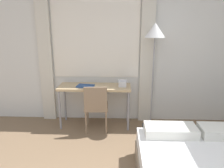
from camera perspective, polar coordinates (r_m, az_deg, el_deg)
wall_back_with_window at (r=4.04m, az=1.32°, el=8.90°), size 5.24×0.13×2.70m
desk at (r=3.91m, az=-4.53°, el=-1.49°), size 1.28×0.46×0.75m
desk_chair at (r=3.75m, az=-4.19°, el=-5.47°), size 0.42×0.42×0.83m
standing_lamp at (r=3.72m, az=11.06°, el=10.86°), size 0.33×0.33×1.84m
telephone at (r=3.85m, az=2.74°, el=0.20°), size 0.16×0.16×0.12m
book at (r=3.85m, az=-6.94°, el=-0.50°), size 0.31×0.24×0.02m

